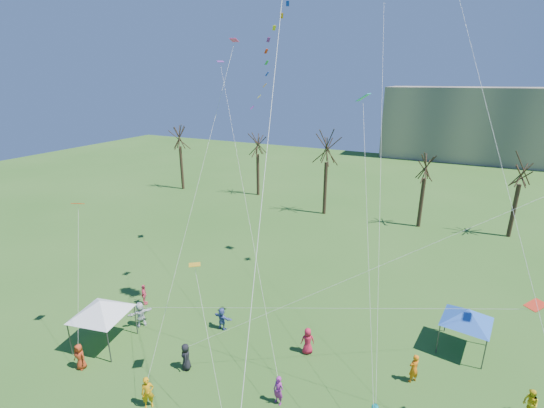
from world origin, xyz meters
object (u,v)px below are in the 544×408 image
at_px(distant_building, 541,127).
at_px(canopy_tent_white, 101,308).
at_px(big_box_kite, 276,49).
at_px(canopy_tent_blue, 468,315).

distance_m(distant_building, canopy_tent_white, 85.63).
xyz_separation_m(distant_building, big_box_kite, (-24.28, -73.14, 10.66)).
relative_size(big_box_kite, canopy_tent_white, 5.75).
xyz_separation_m(big_box_kite, canopy_tent_white, (-9.86, -5.24, -15.39)).
distance_m(distant_building, big_box_kite, 77.80).
height_order(distant_building, big_box_kite, big_box_kite).
bearing_deg(big_box_kite, canopy_tent_white, -152.01).
relative_size(distant_building, canopy_tent_blue, 15.22).
relative_size(canopy_tent_white, canopy_tent_blue, 1.08).
bearing_deg(distant_building, canopy_tent_blue, -100.68).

